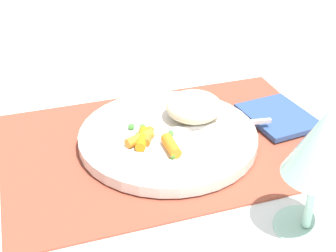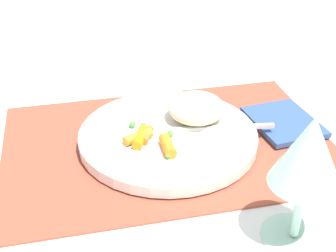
{
  "view_description": "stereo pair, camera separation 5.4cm",
  "coord_description": "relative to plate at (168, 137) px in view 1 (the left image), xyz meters",
  "views": [
    {
      "loc": [
        0.18,
        0.54,
        0.38
      ],
      "look_at": [
        0.0,
        0.0,
        0.03
      ],
      "focal_mm": 50.36,
      "sensor_mm": 36.0,
      "label": 1
    },
    {
      "loc": [
        0.13,
        0.56,
        0.38
      ],
      "look_at": [
        0.0,
        0.0,
        0.03
      ],
      "focal_mm": 50.36,
      "sensor_mm": 36.0,
      "label": 2
    }
  ],
  "objects": [
    {
      "name": "fork",
      "position": [
        -0.03,
        0.0,
        0.01
      ],
      "size": [
        0.2,
        0.04,
        0.01
      ],
      "color": "silver",
      "rests_on": "plate"
    },
    {
      "name": "wine_glass",
      "position": [
        -0.1,
        0.21,
        0.1
      ],
      "size": [
        0.08,
        0.08,
        0.16
      ],
      "color": "#B2E0CC",
      "rests_on": "ground_plane"
    },
    {
      "name": "carrot_portion",
      "position": [
        0.03,
        0.02,
        0.02
      ],
      "size": [
        0.07,
        0.07,
        0.02
      ],
      "color": "orange",
      "rests_on": "plate"
    },
    {
      "name": "rice_mound",
      "position": [
        -0.05,
        -0.02,
        0.03
      ],
      "size": [
        0.08,
        0.08,
        0.04
      ],
      "primitive_type": "ellipsoid",
      "color": "beige",
      "rests_on": "plate"
    },
    {
      "name": "placemat",
      "position": [
        0.0,
        0.0,
        -0.01
      ],
      "size": [
        0.47,
        0.32,
        0.01
      ],
      "primitive_type": "cube",
      "color": "#9E4733",
      "rests_on": "ground_plane"
    },
    {
      "name": "napkin",
      "position": [
        -0.18,
        -0.01,
        -0.0
      ],
      "size": [
        0.1,
        0.12,
        0.01
      ],
      "primitive_type": "cube",
      "rotation": [
        0.0,
        0.0,
        0.11
      ],
      "color": "#33518C",
      "rests_on": "placemat"
    },
    {
      "name": "pea_scatter",
      "position": [
        0.03,
        0.01,
        0.01
      ],
      "size": [
        0.07,
        0.1,
        0.01
      ],
      "color": "#4D9A32",
      "rests_on": "plate"
    },
    {
      "name": "ground_plane",
      "position": [
        0.0,
        0.0,
        -0.01
      ],
      "size": [
        2.4,
        2.4,
        0.0
      ],
      "primitive_type": "plane",
      "color": "white"
    },
    {
      "name": "plate",
      "position": [
        0.0,
        0.0,
        0.0
      ],
      "size": [
        0.26,
        0.26,
        0.02
      ],
      "primitive_type": "cylinder",
      "color": "silver",
      "rests_on": "placemat"
    }
  ]
}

